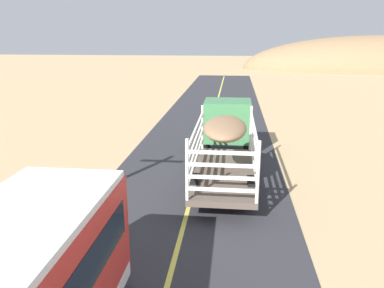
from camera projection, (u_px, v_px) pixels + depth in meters
livestock_truck at (226, 130)px, 19.05m from camera, size 2.53×9.70×3.02m
distant_hill at (375, 70)px, 71.59m from camera, size 49.11×19.88×12.51m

